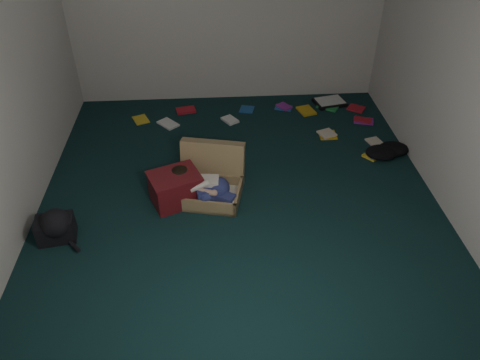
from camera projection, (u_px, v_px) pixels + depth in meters
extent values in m
plane|color=black|center=(239.00, 198.00, 4.77)|extent=(4.50, 4.50, 0.00)
plane|color=silver|center=(227.00, 2.00, 5.78)|extent=(4.50, 0.00, 4.50)
plane|color=silver|center=(271.00, 288.00, 2.20)|extent=(4.50, 0.00, 4.50)
plane|color=silver|center=(466.00, 74.00, 4.10)|extent=(0.00, 4.50, 4.50)
cube|color=#9B8155|center=(207.00, 193.00, 4.72)|extent=(0.75, 0.61, 0.15)
cube|color=beige|center=(207.00, 196.00, 4.74)|extent=(0.68, 0.54, 0.02)
cube|color=#9B8155|center=(213.00, 163.00, 4.87)|extent=(0.69, 0.34, 0.49)
cube|color=silver|center=(205.00, 187.00, 4.66)|extent=(0.30, 0.18, 0.21)
sphere|color=tan|center=(183.00, 182.00, 4.63)|extent=(0.18, 0.18, 0.18)
ellipsoid|color=black|center=(180.00, 176.00, 4.65)|extent=(0.24, 0.25, 0.21)
ellipsoid|color=navy|center=(219.00, 188.00, 4.65)|extent=(0.22, 0.25, 0.21)
cube|color=navy|center=(209.00, 194.00, 4.58)|extent=(0.26, 0.16, 0.13)
cube|color=navy|center=(223.00, 198.00, 4.57)|extent=(0.25, 0.21, 0.10)
sphere|color=white|center=(233.00, 199.00, 4.59)|extent=(0.10, 0.10, 0.10)
sphere|color=white|center=(232.00, 204.00, 4.55)|extent=(0.09, 0.09, 0.09)
cylinder|color=tan|center=(207.00, 192.00, 4.53)|extent=(0.18, 0.09, 0.06)
cube|color=maroon|center=(175.00, 189.00, 4.64)|extent=(0.56, 0.50, 0.31)
cube|color=maroon|center=(174.00, 176.00, 4.54)|extent=(0.58, 0.53, 0.02)
cube|color=black|center=(330.00, 102.00, 6.38)|extent=(0.46, 0.38, 0.05)
cube|color=white|center=(330.00, 100.00, 6.36)|extent=(0.41, 0.33, 0.01)
cube|color=yellow|center=(141.00, 119.00, 6.04)|extent=(0.21, 0.16, 0.02)
cube|color=#B21724|center=(186.00, 111.00, 6.23)|extent=(0.26, 0.25, 0.02)
cube|color=white|center=(230.00, 120.00, 6.02)|extent=(0.21, 0.25, 0.02)
cube|color=#1D539E|center=(283.00, 108.00, 6.29)|extent=(0.22, 0.25, 0.02)
cube|color=gold|center=(306.00, 111.00, 6.22)|extent=(0.26, 0.25, 0.02)
cube|color=#268E45|center=(328.00, 107.00, 6.31)|extent=(0.22, 0.18, 0.02)
cube|color=purple|center=(363.00, 121.00, 6.00)|extent=(0.26, 0.26, 0.02)
cube|color=beige|center=(375.00, 142.00, 5.60)|extent=(0.20, 0.24, 0.02)
cube|color=yellow|center=(373.00, 155.00, 5.39)|extent=(0.23, 0.26, 0.02)
cube|color=#B21724|center=(356.00, 108.00, 6.28)|extent=(0.26, 0.24, 0.02)
cube|color=white|center=(168.00, 124.00, 5.95)|extent=(0.24, 0.19, 0.02)
cube|color=#1D539E|center=(247.00, 109.00, 6.26)|extent=(0.26, 0.26, 0.02)
cube|color=gold|center=(328.00, 135.00, 5.73)|extent=(0.18, 0.23, 0.02)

